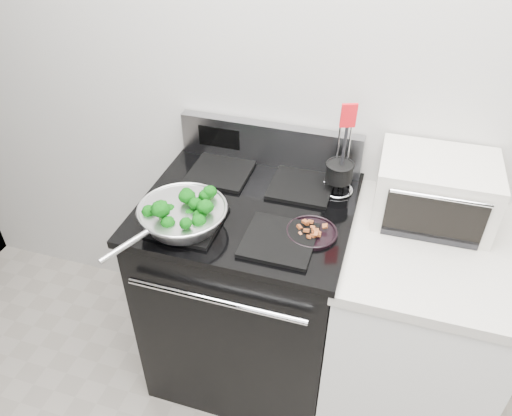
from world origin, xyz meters
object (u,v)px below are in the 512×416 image
at_px(utensil_holder, 339,176).
at_px(toaster_oven, 435,190).
at_px(bacon_plate, 312,230).
at_px(gas_range, 249,289).
at_px(skillet, 182,215).

height_order(utensil_holder, toaster_oven, utensil_holder).
bearing_deg(utensil_holder, bacon_plate, -118.92).
height_order(gas_range, utensil_holder, utensil_holder).
bearing_deg(gas_range, bacon_plate, -20.56).
height_order(gas_range, toaster_oven, toaster_oven).
relative_size(utensil_holder, toaster_oven, 0.90).
relative_size(skillet, utensil_holder, 1.27).
distance_m(gas_range, bacon_plate, 0.56).
bearing_deg(toaster_oven, utensil_holder, 176.35).
distance_m(bacon_plate, toaster_oven, 0.48).
distance_m(skillet, bacon_plate, 0.46).
bearing_deg(skillet, bacon_plate, 35.14).
bearing_deg(utensil_holder, toaster_oven, -23.10).
bearing_deg(utensil_holder, skillet, -162.90).
distance_m(skillet, utensil_holder, 0.61).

